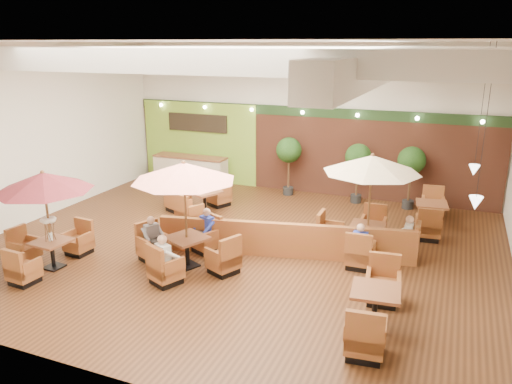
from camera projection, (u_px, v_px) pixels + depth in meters
The scene contains 17 objects.
room at pixel (264, 112), 13.86m from camera, with size 14.04×14.00×5.52m.
service_counter at pixel (191, 171), 19.86m from camera, with size 3.00×0.75×1.18m.
booth_divider at pixel (284, 240), 13.16m from camera, with size 6.79×0.18×0.94m, color brown.
table_0 at pixel (44, 199), 12.14m from camera, with size 2.43×2.51×2.55m.
table_1 at pixel (185, 196), 12.18m from camera, with size 2.90×2.90×2.77m.
table_2 at pixel (370, 187), 13.00m from camera, with size 2.70×2.70×2.76m.
table_3 at pixel (197, 200), 16.53m from camera, with size 2.09×2.96×1.60m.
table_4 at pixel (375, 309), 9.88m from camera, with size 1.04×2.86×1.05m.
table_5 at pixel (431, 216), 15.26m from camera, with size 1.01×2.76×1.01m.
topiary_0 at pixel (289, 152), 18.28m from camera, with size 0.93×0.93×2.17m.
topiary_1 at pixel (358, 159), 17.36m from camera, with size 0.92×0.92×2.13m.
topiary_2 at pixel (411, 163), 16.71m from camera, with size 0.93×0.93×2.16m.
diner_0 at pixel (165, 254), 11.60m from camera, with size 0.43×0.41×0.78m.
diner_1 at pixel (206, 226), 13.40m from camera, with size 0.43×0.40×0.77m.
diner_2 at pixel (152, 234), 12.87m from camera, with size 0.41×0.42×0.74m.
diner_3 at pixel (360, 241), 12.43m from camera, with size 0.36×0.29×0.74m.
diner_4 at pixel (407, 232), 12.96m from camera, with size 0.28×0.36×0.74m.
Camera 1 is at (5.30, -11.75, 5.46)m, focal length 35.00 mm.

